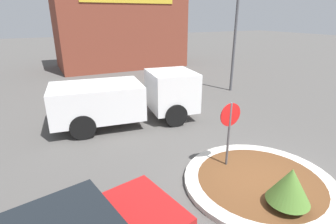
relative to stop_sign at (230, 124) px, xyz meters
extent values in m
plane|color=#514F4C|center=(0.34, -1.07, -1.51)|extent=(120.00, 120.00, 0.00)
cylinder|color=beige|center=(0.34, -1.07, -1.43)|extent=(4.25, 4.25, 0.15)
cylinder|color=brown|center=(0.34, -1.07, -1.43)|extent=(3.49, 3.49, 0.15)
cylinder|color=#4C4C51|center=(0.00, 0.00, -0.42)|extent=(0.07, 0.07, 2.18)
cylinder|color=#B71414|center=(0.00, 0.00, 0.30)|extent=(0.71, 0.03, 0.71)
cylinder|color=brown|center=(0.08, -2.20, -1.26)|extent=(0.08, 0.08, 0.18)
cone|color=#4C752D|center=(0.08, -2.20, -0.74)|extent=(1.02, 1.02, 0.87)
cube|color=white|center=(0.51, 4.69, -0.20)|extent=(2.24, 2.45, 1.72)
cube|color=white|center=(-2.78, 5.13, -0.36)|extent=(3.96, 2.80, 1.40)
cube|color=black|center=(1.19, 4.60, 0.10)|extent=(0.30, 1.97, 0.60)
cylinder|color=black|center=(0.47, 5.78, -1.01)|extent=(1.01, 0.39, 0.99)
cylinder|color=black|center=(0.19, 3.65, -1.01)|extent=(1.01, 0.39, 0.99)
cylinder|color=black|center=(-3.30, 6.28, -1.01)|extent=(1.01, 0.39, 0.99)
cylinder|color=black|center=(-3.59, 4.16, -1.01)|extent=(1.01, 0.39, 0.99)
cube|color=brown|center=(2.48, 18.79, 1.83)|extent=(10.91, 6.00, 6.67)
cylinder|color=black|center=(-3.73, -0.80, -1.15)|extent=(0.73, 0.33, 0.71)
cylinder|color=#4C4C51|center=(6.05, 7.16, 1.38)|extent=(0.16, 0.16, 5.77)
camera|label=1|loc=(-4.81, -5.52, 3.01)|focal=28.00mm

